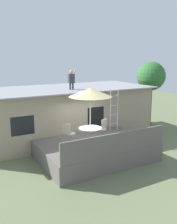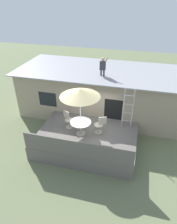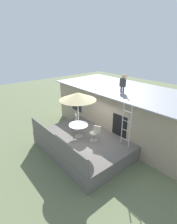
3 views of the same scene
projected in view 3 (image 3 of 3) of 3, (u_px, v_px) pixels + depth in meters
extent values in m
plane|color=#66704C|center=(85.00, 150.00, 9.76)|extent=(40.00, 40.00, 0.00)
cube|color=gray|center=(127.00, 111.00, 11.36)|extent=(10.00, 4.00, 2.87)
cube|color=#99999E|center=(129.00, 90.00, 10.81)|extent=(10.50, 4.50, 0.06)
cube|color=black|center=(77.00, 105.00, 12.16)|extent=(1.10, 0.03, 0.90)
cube|color=black|center=(119.00, 132.00, 9.56)|extent=(1.00, 0.03, 2.00)
cube|color=#605B56|center=(85.00, 144.00, 9.61)|extent=(5.07, 3.80, 0.80)
cube|color=#605B56|center=(55.00, 142.00, 8.18)|extent=(4.97, 0.08, 0.90)
cylinder|color=#A59E8C|center=(79.00, 136.00, 9.54)|extent=(0.48, 0.48, 0.03)
cylinder|color=#A59E8C|center=(79.00, 131.00, 9.41)|extent=(0.07, 0.07, 0.71)
cylinder|color=silver|center=(79.00, 125.00, 9.27)|extent=(1.04, 1.04, 0.03)
cylinder|color=silver|center=(78.00, 117.00, 9.09)|extent=(0.04, 0.04, 2.40)
cone|color=beige|center=(78.00, 96.00, 8.66)|extent=(1.90, 1.90, 0.38)
cylinder|color=silver|center=(122.00, 124.00, 8.51)|extent=(0.04, 0.04, 2.20)
cylinder|color=silver|center=(130.00, 128.00, 8.17)|extent=(0.04, 0.04, 2.20)
cylinder|color=silver|center=(125.00, 139.00, 8.63)|extent=(0.48, 0.03, 0.03)
cylinder|color=silver|center=(126.00, 130.00, 8.44)|extent=(0.48, 0.03, 0.03)
cylinder|color=silver|center=(127.00, 121.00, 8.25)|extent=(0.48, 0.03, 0.03)
cylinder|color=silver|center=(127.00, 112.00, 8.06)|extent=(0.48, 0.03, 0.03)
cylinder|color=#33384C|center=(121.00, 89.00, 10.14)|extent=(0.10, 0.10, 0.34)
cylinder|color=#33384C|center=(123.00, 90.00, 10.02)|extent=(0.10, 0.10, 0.34)
cube|color=#333338|center=(123.00, 82.00, 9.92)|extent=(0.32, 0.20, 0.50)
sphere|color=tan|center=(123.00, 76.00, 9.78)|extent=(0.20, 0.20, 0.20)
cylinder|color=tan|center=(126.00, 78.00, 9.68)|extent=(0.26, 0.08, 0.44)
cylinder|color=#A59E8C|center=(77.00, 129.00, 10.34)|extent=(0.40, 0.40, 0.02)
cylinder|color=#A59E8C|center=(77.00, 126.00, 10.26)|extent=(0.06, 0.06, 0.44)
cylinder|color=#A59E8C|center=(76.00, 122.00, 10.17)|extent=(0.44, 0.44, 0.04)
cube|color=#A59E8C|center=(76.00, 117.00, 10.26)|extent=(0.37, 0.23, 0.44)
cylinder|color=#A59E8C|center=(94.00, 140.00, 9.17)|extent=(0.40, 0.40, 0.02)
cylinder|color=#A59E8C|center=(94.00, 137.00, 9.08)|extent=(0.06, 0.06, 0.44)
cylinder|color=#A59E8C|center=(94.00, 133.00, 8.99)|extent=(0.44, 0.44, 0.04)
cube|color=#A59E8C|center=(97.00, 130.00, 8.82)|extent=(0.38, 0.19, 0.44)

